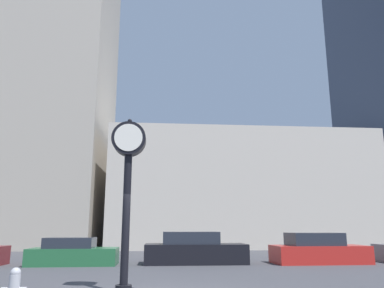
{
  "coord_description": "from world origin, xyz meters",
  "views": [
    {
      "loc": [
        0.02,
        -9.57,
        1.65
      ],
      "look_at": [
        1.74,
        10.8,
        6.19
      ],
      "focal_mm": 35.0,
      "sensor_mm": 36.0,
      "label": 1
    }
  ],
  "objects_px": {
    "car_black": "(194,250)",
    "fire_hydrant_near": "(14,287)",
    "car_green": "(73,253)",
    "street_clock": "(128,173)",
    "car_red": "(318,250)"
  },
  "relations": [
    {
      "from": "car_green",
      "to": "fire_hydrant_near",
      "type": "bearing_deg",
      "value": -85.58
    },
    {
      "from": "fire_hydrant_near",
      "to": "car_red",
      "type": "bearing_deg",
      "value": 40.06
    },
    {
      "from": "street_clock",
      "to": "car_black",
      "type": "bearing_deg",
      "value": 72.05
    },
    {
      "from": "car_black",
      "to": "fire_hydrant_near",
      "type": "xyz_separation_m",
      "value": [
        -4.7,
        -9.13,
        -0.2
      ]
    },
    {
      "from": "car_green",
      "to": "car_red",
      "type": "height_order",
      "value": "car_red"
    },
    {
      "from": "car_green",
      "to": "street_clock",
      "type": "bearing_deg",
      "value": -69.12
    },
    {
      "from": "car_green",
      "to": "car_black",
      "type": "height_order",
      "value": "car_black"
    },
    {
      "from": "street_clock",
      "to": "fire_hydrant_near",
      "type": "height_order",
      "value": "street_clock"
    },
    {
      "from": "car_black",
      "to": "car_green",
      "type": "bearing_deg",
      "value": -177.57
    },
    {
      "from": "car_green",
      "to": "fire_hydrant_near",
      "type": "xyz_separation_m",
      "value": [
        0.75,
        -8.93,
        -0.1
      ]
    },
    {
      "from": "street_clock",
      "to": "car_green",
      "type": "distance_m",
      "value": 8.49
    },
    {
      "from": "street_clock",
      "to": "fire_hydrant_near",
      "type": "relative_size",
      "value": 5.75
    },
    {
      "from": "car_green",
      "to": "car_black",
      "type": "xyz_separation_m",
      "value": [
        5.45,
        0.2,
        0.1
      ]
    },
    {
      "from": "street_clock",
      "to": "fire_hydrant_near",
      "type": "bearing_deg",
      "value": -147.66
    },
    {
      "from": "car_black",
      "to": "fire_hydrant_near",
      "type": "height_order",
      "value": "car_black"
    }
  ]
}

